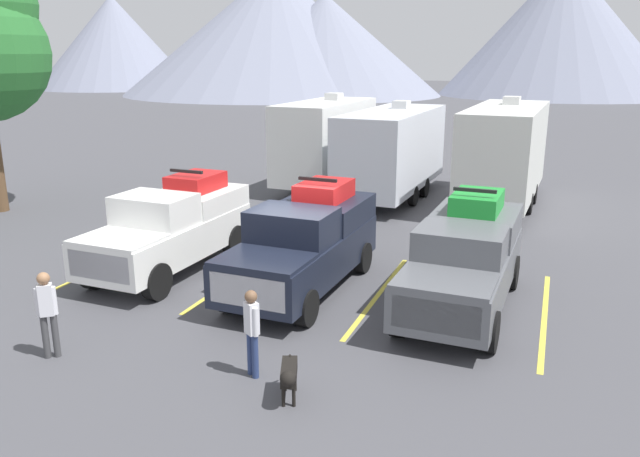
% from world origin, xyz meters
% --- Properties ---
extents(ground_plane, '(240.00, 240.00, 0.00)m').
position_xyz_m(ground_plane, '(0.00, 0.00, 0.00)').
color(ground_plane, '#47474C').
extents(pickup_truck_a, '(2.30, 5.34, 2.57)m').
position_xyz_m(pickup_truck_a, '(-3.78, 0.53, 1.19)').
color(pickup_truck_a, white).
rests_on(pickup_truck_a, ground).
extents(pickup_truck_b, '(2.32, 5.47, 2.62)m').
position_xyz_m(pickup_truck_b, '(0.05, 0.48, 1.18)').
color(pickup_truck_b, black).
rests_on(pickup_truck_b, ground).
extents(pickup_truck_c, '(2.25, 5.52, 2.60)m').
position_xyz_m(pickup_truck_c, '(3.88, 0.66, 1.17)').
color(pickup_truck_c, '#595B60').
rests_on(pickup_truck_c, ground).
extents(lot_stripe_a, '(0.12, 5.50, 0.01)m').
position_xyz_m(lot_stripe_a, '(-5.68, 0.64, 0.00)').
color(lot_stripe_a, gold).
rests_on(lot_stripe_a, ground).
extents(lot_stripe_b, '(0.12, 5.50, 0.01)m').
position_xyz_m(lot_stripe_b, '(-1.89, 0.64, 0.00)').
color(lot_stripe_b, gold).
rests_on(lot_stripe_b, ground).
extents(lot_stripe_c, '(0.12, 5.50, 0.01)m').
position_xyz_m(lot_stripe_c, '(1.89, 0.64, 0.00)').
color(lot_stripe_c, gold).
rests_on(lot_stripe_c, ground).
extents(lot_stripe_d, '(0.12, 5.50, 0.01)m').
position_xyz_m(lot_stripe_d, '(5.68, 0.64, 0.00)').
color(lot_stripe_d, gold).
rests_on(lot_stripe_d, ground).
extents(camper_trailer_a, '(2.63, 7.43, 3.97)m').
position_xyz_m(camper_trailer_a, '(-3.52, 11.62, 2.09)').
color(camper_trailer_a, white).
rests_on(camper_trailer_a, ground).
extents(camper_trailer_b, '(2.84, 8.43, 3.77)m').
position_xyz_m(camper_trailer_b, '(-0.43, 10.78, 1.99)').
color(camper_trailer_b, silver).
rests_on(camper_trailer_b, ground).
extents(camper_trailer_c, '(2.77, 8.61, 4.02)m').
position_xyz_m(camper_trailer_c, '(3.78, 11.05, 2.11)').
color(camper_trailer_c, silver).
rests_on(camper_trailer_c, ground).
extents(person_a, '(0.32, 0.31, 1.72)m').
position_xyz_m(person_a, '(-3.09, -4.68, 0.99)').
color(person_a, '#3F3F42').
rests_on(person_a, ground).
extents(person_b, '(0.32, 0.29, 1.64)m').
position_xyz_m(person_b, '(0.83, -3.97, 0.95)').
color(person_b, navy).
rests_on(person_b, ground).
extents(dog, '(0.52, 0.95, 0.72)m').
position_xyz_m(dog, '(1.78, -4.55, 0.49)').
color(dog, black).
rests_on(dog, ground).
extents(mountain_ridge, '(156.01, 47.22, 17.57)m').
position_xyz_m(mountain_ridge, '(5.27, 74.18, 7.70)').
color(mountain_ridge, gray).
rests_on(mountain_ridge, ground).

